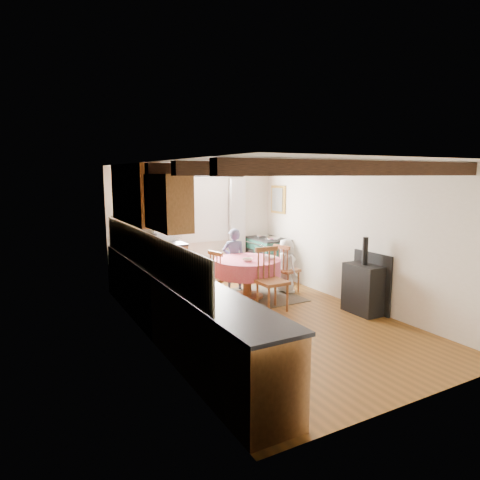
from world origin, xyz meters
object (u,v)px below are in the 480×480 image
dining_table (247,279)px  cup (266,259)px  chair_right (287,268)px  chair_near (272,280)px  chair_left (208,278)px  child_far (234,259)px  aga_range (267,258)px  child_right (286,266)px  cast_iron_stove (364,275)px

dining_table → cup: (0.18, -0.34, 0.42)m
chair_right → chair_near: bearing=119.0°
chair_left → dining_table: bearing=75.5°
dining_table → child_far: 0.69m
dining_table → chair_near: 0.82m
aga_range → cup: size_ratio=8.83×
chair_right → child_far: child_far is taller
chair_right → child_far: bearing=36.6°
child_right → cup: 0.80m
chair_left → cup: chair_left is taller
dining_table → cup: cup is taller
aga_range → child_far: size_ratio=0.81×
chair_left → child_far: child_far is taller
aga_range → child_right: size_ratio=0.94×
chair_right → aga_range: 1.16m
chair_left → cast_iron_stove: size_ratio=0.73×
chair_right → cup: size_ratio=8.49×
chair_near → chair_left: chair_near is taller
chair_near → cast_iron_stove: (1.23, -0.81, 0.10)m
aga_range → cup: 1.78m
child_far → dining_table: bearing=102.7°
chair_left → aga_range: chair_left is taller
dining_table → child_right: size_ratio=1.17×
child_right → cup: size_ratio=9.36×
cast_iron_stove → cup: (-1.07, 1.28, 0.16)m
cast_iron_stove → aga_range: bearing=92.3°
dining_table → child_far: size_ratio=1.00×
dining_table → child_far: child_far is taller
chair_left → child_right: 1.62m
dining_table → chair_right: 0.88m
chair_left → child_right: size_ratio=0.89×
child_far → cup: size_ratio=10.96×
child_far → aga_range: bearing=-137.5°
dining_table → child_right: 0.87m
chair_left → child_far: 1.04m
chair_left → chair_right: 1.63m
chair_right → aga_range: bearing=-27.6°
dining_table → aga_range: (1.14, 1.12, 0.09)m
dining_table → cup: 0.57m
chair_left → child_far: bearing=114.8°
dining_table → cup: size_ratio=10.95×
child_far → cup: 1.01m
child_right → cast_iron_stove: bearing=-167.4°
cast_iron_stove → child_far: (-1.18, 2.26, -0.02)m
chair_right → cup: (-0.68, -0.33, 0.31)m
dining_table → cast_iron_stove: 2.06m
child_far → child_right: 1.02m
dining_table → chair_left: 0.77m
dining_table → child_right: (0.86, 0.00, 0.15)m
chair_near → chair_left: bearing=131.8°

